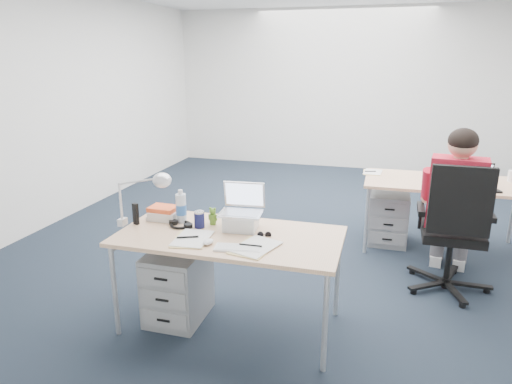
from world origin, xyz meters
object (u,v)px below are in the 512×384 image
bear_figurine (213,216)px  desk_lamp (137,198)px  silver_laptop (241,208)px  can_koozie (199,219)px  seated_person (454,207)px  cordless_phone (136,214)px  desk_near (229,240)px  drawer_pedestal_far (388,217)px  computer_mouse (208,242)px  drawer_pedestal_near (178,285)px  headphones (181,224)px  desk_far (445,186)px  water_bottle (181,206)px  wireless_keyboard (238,248)px  far_cup (512,176)px  sunglasses (264,235)px  dark_laptop (480,177)px  book_stack (164,213)px

bear_figurine → desk_lamp: size_ratio=0.30×
silver_laptop → desk_lamp: desk_lamp is taller
can_koozie → desk_lamp: (-0.44, -0.12, 0.16)m
seated_person → cordless_phone: (-2.40, -1.22, 0.12)m
desk_near → bear_figurine: bear_figurine is taller
drawer_pedestal_far → computer_mouse: computer_mouse is taller
bear_figurine → drawer_pedestal_near: bearing=-163.7°
drawer_pedestal_far → headphones: (-1.53, -1.97, 0.47)m
can_koozie → desk_lamp: size_ratio=0.28×
headphones → can_koozie: (0.15, 0.02, 0.05)m
computer_mouse → headphones: (-0.33, 0.27, 0.00)m
bear_figurine → desk_lamp: 0.58m
desk_far → computer_mouse: computer_mouse is taller
desk_near → headphones: headphones is taller
seated_person → water_bottle: (-2.09, -1.08, 0.16)m
wireless_keyboard → far_cup: 3.23m
water_bottle → wireless_keyboard: bearing=-32.8°
drawer_pedestal_near → wireless_keyboard: 0.76m
wireless_keyboard → far_cup: bearing=39.4°
silver_laptop → can_koozie: silver_laptop is taller
desk_far → computer_mouse: bearing=-128.2°
drawer_pedestal_far → cordless_phone: cordless_phone is taller
wireless_keyboard → water_bottle: water_bottle is taller
computer_mouse → bear_figurine: (-0.11, 0.38, 0.05)m
silver_laptop → sunglasses: size_ratio=3.22×
computer_mouse → headphones: 0.42m
seated_person → drawer_pedestal_far: seated_person is taller
wireless_keyboard → headphones: headphones is taller
seated_person → cordless_phone: seated_person is taller
desk_near → water_bottle: (-0.44, 0.14, 0.18)m
wireless_keyboard → cordless_phone: 0.92m
bear_figurine → dark_laptop: (2.11, 1.58, 0.06)m
drawer_pedestal_far → far_cup: 1.29m
drawer_pedestal_far → wireless_keyboard: bearing=-113.5°
wireless_keyboard → book_stack: 0.84m
desk_far → bear_figurine: bear_figurine is taller
cordless_phone → desk_lamp: (0.05, -0.05, 0.14)m
drawer_pedestal_near → desk_near: bearing=1.5°
water_bottle → far_cup: water_bottle is taller
sunglasses → desk_lamp: bearing=170.7°
seated_person → drawer_pedestal_near: 2.45m
drawer_pedestal_near → far_cup: far_cup is taller
drawer_pedestal_far → silver_laptop: silver_laptop is taller
drawer_pedestal_near → headphones: size_ratio=2.61×
desk_far → drawer_pedestal_near: (-2.07, -2.00, -0.41)m
desk_lamp → seated_person: bearing=9.3°
silver_laptop → headphones: silver_laptop is taller
silver_laptop → can_koozie: size_ratio=2.60×
computer_mouse → water_bottle: water_bottle is taller
dark_laptop → seated_person: bearing=-132.3°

